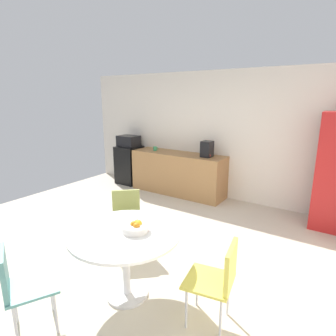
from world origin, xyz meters
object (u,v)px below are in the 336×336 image
at_px(round_table, 125,244).
at_px(chair_teal, 18,281).
at_px(microwave, 129,141).
at_px(mug_white, 207,155).
at_px(coffee_maker, 207,149).
at_px(mug_green, 155,149).
at_px(fruit_bowl, 135,227).
at_px(chair_yellow, 220,275).
at_px(mini_fridge, 129,165).
at_px(chair_olive, 126,214).

bearing_deg(round_table, chair_teal, -117.09).
xyz_separation_m(microwave, mug_white, (2.12, -0.08, -0.10)).
bearing_deg(coffee_maker, mug_green, -178.36).
relative_size(fruit_bowl, mug_white, 2.17).
relative_size(chair_teal, mug_green, 6.43).
bearing_deg(round_table, coffee_maker, 101.27).
bearing_deg(round_table, mug_green, 121.42).
distance_m(chair_yellow, mug_white, 3.31).
bearing_deg(chair_teal, coffee_maker, 92.52).
xyz_separation_m(fruit_bowl, mug_white, (-0.67, 2.99, 0.16)).
relative_size(mini_fridge, chair_olive, 1.10).
distance_m(mini_fridge, microwave, 0.59).
height_order(chair_olive, mug_green, mug_green).
height_order(microwave, chair_olive, microwave).
distance_m(mini_fridge, round_table, 4.15).
bearing_deg(chair_yellow, round_table, -170.00).
height_order(round_table, mug_green, mug_green).
relative_size(fruit_bowl, coffee_maker, 0.87).
distance_m(mug_white, mug_green, 1.30).
distance_m(mini_fridge, mug_green, 0.96).
relative_size(round_table, chair_teal, 1.37).
bearing_deg(fruit_bowl, chair_teal, -119.01).
height_order(round_table, fruit_bowl, fruit_bowl).
relative_size(round_table, coffee_maker, 3.55).
xyz_separation_m(microwave, chair_yellow, (3.69, -2.97, -0.52)).
distance_m(chair_olive, chair_teal, 1.63).
bearing_deg(microwave, coffee_maker, 0.00).
relative_size(mini_fridge, mug_green, 7.10).
bearing_deg(chair_olive, chair_yellow, -19.21).
bearing_deg(chair_olive, mini_fridge, 130.65).
distance_m(chair_olive, fruit_bowl, 1.02).
height_order(mug_white, mug_green, same).
distance_m(round_table, chair_olive, 0.99).
distance_m(round_table, mug_green, 3.65).
bearing_deg(mug_green, microwave, 177.47).
height_order(chair_olive, chair_yellow, same).
xyz_separation_m(round_table, fruit_bowl, (0.08, 0.07, 0.17)).
bearing_deg(fruit_bowl, microwave, 132.36).
bearing_deg(mug_green, mug_white, -1.79).
height_order(chair_teal, mug_green, mug_green).
bearing_deg(mug_green, fruit_bowl, -56.91).
bearing_deg(chair_olive, fruit_bowl, -42.17).
xyz_separation_m(microwave, mug_green, (0.82, -0.04, -0.10)).
height_order(fruit_bowl, mug_white, mug_white).
bearing_deg(fruit_bowl, coffee_maker, 102.95).
distance_m(round_table, chair_teal, 0.99).
xyz_separation_m(chair_olive, mug_green, (-1.24, 2.36, 0.43)).
height_order(mini_fridge, chair_olive, mini_fridge).
bearing_deg(fruit_bowl, chair_yellow, 6.23).
relative_size(chair_olive, coffee_maker, 2.59).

